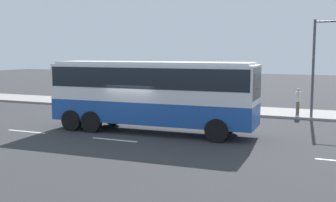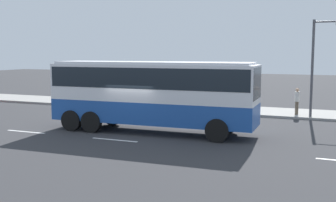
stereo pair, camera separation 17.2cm
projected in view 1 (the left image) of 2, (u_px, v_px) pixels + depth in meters
The scene contains 6 objects.
ground_plane at pixel (137, 133), 21.44m from camera, with size 120.00×120.00×0.00m, color #333335.
sidewalk_curb at pixel (197, 108), 30.15m from camera, with size 80.00×4.00×0.15m, color gray.
lane_centreline at pixel (43, 133), 21.31m from camera, with size 28.30×0.16×0.01m.
coach_bus at pixel (152, 89), 21.29m from camera, with size 10.71×2.85×3.64m.
pedestrian_near_curb at pixel (298, 99), 26.42m from camera, with size 0.32×0.32×1.70m.
street_lamp at pixel (317, 61), 25.14m from camera, with size 1.77×0.24×5.92m.
Camera 1 is at (9.66, -18.83, 4.15)m, focal length 44.56 mm.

